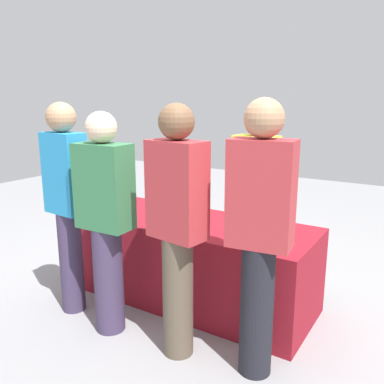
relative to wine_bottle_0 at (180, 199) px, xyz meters
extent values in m
plane|color=gray|center=(0.24, -0.18, -0.85)|extent=(12.00, 12.00, 0.00)
cube|color=maroon|center=(0.24, -0.18, -0.48)|extent=(2.09, 0.81, 0.72)
cylinder|color=black|center=(0.00, 0.00, 0.00)|extent=(0.08, 0.08, 0.24)
cylinder|color=black|center=(0.00, 0.00, 0.15)|extent=(0.03, 0.03, 0.08)
cylinder|color=maroon|center=(0.00, 0.00, 0.20)|extent=(0.03, 0.03, 0.02)
cylinder|color=silver|center=(0.00, 0.00, -0.02)|extent=(0.08, 0.08, 0.08)
cylinder|color=black|center=(0.68, -0.09, -0.01)|extent=(0.07, 0.07, 0.23)
cylinder|color=black|center=(0.68, -0.09, 0.15)|extent=(0.02, 0.02, 0.08)
cylinder|color=maroon|center=(0.68, -0.09, 0.20)|extent=(0.03, 0.03, 0.02)
cylinder|color=silver|center=(0.68, -0.09, -0.02)|extent=(0.07, 0.07, 0.08)
cylinder|color=black|center=(0.84, 0.02, -0.01)|extent=(0.08, 0.08, 0.24)
cylinder|color=black|center=(0.84, 0.02, 0.16)|extent=(0.03, 0.03, 0.09)
cylinder|color=maroon|center=(0.84, 0.02, 0.21)|extent=(0.03, 0.03, 0.02)
cylinder|color=silver|center=(0.84, 0.02, -0.02)|extent=(0.08, 0.08, 0.08)
cylinder|color=black|center=(0.98, 0.00, -0.01)|extent=(0.07, 0.07, 0.22)
cylinder|color=black|center=(0.98, 0.00, 0.13)|extent=(0.03, 0.03, 0.07)
cylinder|color=maroon|center=(0.98, 0.00, 0.18)|extent=(0.03, 0.03, 0.02)
cylinder|color=silver|center=(0.98, 0.00, -0.02)|extent=(0.07, 0.07, 0.08)
cylinder|color=silver|center=(-0.49, -0.28, -0.12)|extent=(0.06, 0.06, 0.00)
cylinder|color=silver|center=(-0.49, -0.28, -0.08)|extent=(0.01, 0.01, 0.08)
sphere|color=silver|center=(-0.49, -0.28, -0.01)|extent=(0.07, 0.07, 0.07)
sphere|color=#590C19|center=(-0.49, -0.28, -0.02)|extent=(0.04, 0.04, 0.04)
cylinder|color=silver|center=(-0.32, -0.33, -0.12)|extent=(0.06, 0.06, 0.00)
cylinder|color=silver|center=(-0.32, -0.33, -0.08)|extent=(0.01, 0.01, 0.08)
sphere|color=silver|center=(-0.32, -0.33, -0.01)|extent=(0.06, 0.06, 0.06)
sphere|color=#590C19|center=(-0.32, -0.33, -0.02)|extent=(0.03, 0.03, 0.03)
cylinder|color=silver|center=(0.28, -0.37, -0.12)|extent=(0.06, 0.06, 0.00)
cylinder|color=silver|center=(0.28, -0.37, -0.08)|extent=(0.01, 0.01, 0.07)
sphere|color=silver|center=(0.28, -0.37, -0.01)|extent=(0.07, 0.07, 0.07)
cylinder|color=silver|center=(0.88, -0.34, -0.12)|extent=(0.06, 0.06, 0.00)
cylinder|color=silver|center=(0.88, -0.34, -0.08)|extent=(0.01, 0.01, 0.07)
sphere|color=silver|center=(0.88, -0.34, -0.02)|extent=(0.08, 0.08, 0.08)
sphere|color=#590C19|center=(0.88, -0.34, -0.03)|extent=(0.04, 0.04, 0.04)
cylinder|color=silver|center=(0.96, -0.19, -0.02)|extent=(0.24, 0.24, 0.21)
cylinder|color=#3F3351|center=(0.55, 0.42, -0.44)|extent=(0.22, 0.22, 0.81)
cube|color=yellow|center=(0.55, 0.42, 0.26)|extent=(0.41, 0.24, 0.61)
sphere|color=brown|center=(0.55, 0.42, 0.67)|extent=(0.22, 0.22, 0.22)
cylinder|color=#3F3351|center=(-0.50, -0.86, -0.42)|extent=(0.19, 0.19, 0.85)
cube|color=#268CCC|center=(-0.50, -0.86, 0.32)|extent=(0.36, 0.21, 0.64)
sphere|color=tan|center=(-0.50, -0.86, 0.75)|extent=(0.23, 0.23, 0.23)
cylinder|color=#3F3351|center=(-0.03, -0.92, -0.44)|extent=(0.22, 0.22, 0.82)
cube|color=#337247|center=(-0.03, -0.92, 0.28)|extent=(0.41, 0.24, 0.61)
sphere|color=beige|center=(-0.03, -0.92, 0.70)|extent=(0.22, 0.22, 0.22)
cylinder|color=brown|center=(0.58, -0.89, -0.42)|extent=(0.21, 0.21, 0.85)
cube|color=#B23338|center=(0.58, -0.89, 0.32)|extent=(0.41, 0.26, 0.64)
sphere|color=brown|center=(0.58, -0.89, 0.76)|extent=(0.23, 0.23, 0.23)
cylinder|color=black|center=(1.11, -0.79, -0.41)|extent=(0.21, 0.21, 0.87)
cube|color=#B23338|center=(1.11, -0.79, 0.34)|extent=(0.41, 0.26, 0.65)
sphere|color=tan|center=(1.11, -0.79, 0.79)|extent=(0.23, 0.23, 0.23)
camera|label=1|loc=(2.01, -2.99, 0.90)|focal=38.14mm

